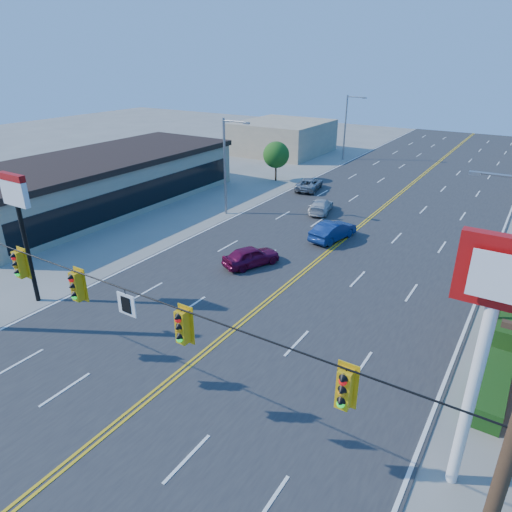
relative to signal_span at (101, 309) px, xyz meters
The scene contains 15 objects.
ground 4.89m from the signal_span, ahead, with size 160.00×160.00×0.00m, color gray.
road 20.58m from the signal_span, 89.66° to the left, with size 20.00×120.00×0.06m, color #2D2D30.
signal_span is the anchor object (origin of this frame).
kfc_pylon 11.87m from the signal_span, 19.78° to the left, with size 2.20×0.36×8.50m.
strip_mall 28.46m from the signal_span, 140.56° to the left, with size 10.40×26.40×4.40m.
pizza_hut_sign 11.60m from the signal_span, 159.81° to the left, with size 1.90×0.30×6.85m.
streetlight_se 17.76m from the signal_span, 52.06° to the left, with size 2.55×0.25×8.00m.
streetlight_sw 24.46m from the signal_span, 115.88° to the left, with size 2.55×0.25×8.00m.
streetlight_nw 49.17m from the signal_span, 102.54° to the left, with size 2.55×0.25×8.00m.
tree_west 36.42m from the signal_span, 110.75° to the left, with size 2.80×2.80×4.20m.
bld_west_far 52.03m from the signal_span, 112.50° to the left, with size 11.00×12.00×4.20m, color tan.
car_magenta 15.16m from the signal_span, 102.83° to the left, with size 1.53×3.81×1.30m, color maroon.
car_blue 21.60m from the signal_span, 91.57° to the left, with size 1.47×4.22×1.39m, color navy.
car_white 27.21m from the signal_span, 98.70° to the left, with size 1.63×4.01×1.16m, color #B9B9B9.
car_silver 33.65m from the signal_span, 103.98° to the left, with size 2.01×4.36×1.21m, color #939498.
Camera 1 is at (11.32, -8.35, 12.67)m, focal length 32.00 mm.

